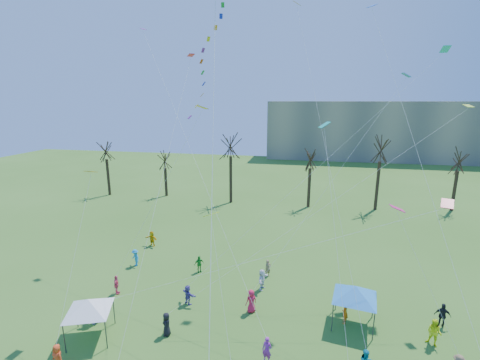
% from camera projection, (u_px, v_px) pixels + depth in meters
% --- Properties ---
extents(distant_building, '(60.00, 14.00, 15.00)m').
position_uv_depth(distant_building, '(384.00, 130.00, 87.84)').
color(distant_building, gray).
rests_on(distant_building, ground).
extents(bare_tree_row, '(68.23, 8.02, 11.12)m').
position_uv_depth(bare_tree_row, '(309.00, 159.00, 48.02)').
color(bare_tree_row, black).
rests_on(bare_tree_row, ground).
extents(big_box_kite, '(2.12, 6.34, 21.69)m').
position_uv_depth(big_box_kite, '(211.00, 59.00, 17.81)').
color(big_box_kite, '#E94910').
rests_on(big_box_kite, ground).
extents(canopy_tent_white, '(3.51, 3.51, 2.81)m').
position_uv_depth(canopy_tent_white, '(88.00, 305.00, 21.44)').
color(canopy_tent_white, '#3F3F44').
rests_on(canopy_tent_white, ground).
extents(canopy_tent_blue, '(3.89, 3.89, 2.96)m').
position_uv_depth(canopy_tent_blue, '(355.00, 292.00, 22.71)').
color(canopy_tent_blue, '#3F3F44').
rests_on(canopy_tent_blue, ground).
extents(festival_crowd, '(26.79, 18.90, 1.82)m').
position_uv_depth(festival_crowd, '(243.00, 310.00, 23.43)').
color(festival_crowd, '#DF441B').
rests_on(festival_crowd, ground).
extents(small_kites_aloft, '(28.19, 17.69, 31.57)m').
position_uv_depth(small_kites_aloft, '(298.00, 121.00, 23.05)').
color(small_kites_aloft, orange).
rests_on(small_kites_aloft, ground).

